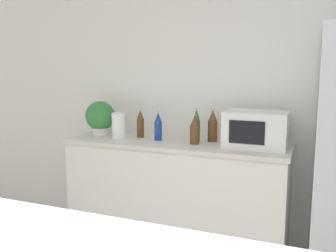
{
  "coord_description": "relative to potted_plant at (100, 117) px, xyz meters",
  "views": [
    {
      "loc": [
        0.56,
        -0.53,
        1.55
      ],
      "look_at": [
        -0.19,
        1.35,
        1.23
      ],
      "focal_mm": 40.0,
      "sensor_mm": 36.0,
      "label": 1
    }
  ],
  "objects": [
    {
      "name": "back_counter",
      "position": [
        0.76,
        -0.02,
        -0.63
      ],
      "size": [
        1.89,
        0.63,
        0.93
      ],
      "color": "white",
      "rests_on": "ground_plane"
    },
    {
      "name": "paper_towel_roll",
      "position": [
        0.25,
        -0.09,
        -0.05
      ],
      "size": [
        0.12,
        0.12,
        0.22
      ],
      "color": "white",
      "rests_on": "back_counter"
    },
    {
      "name": "wall_back",
      "position": [
        1.29,
        0.31,
        0.19
      ],
      "size": [
        8.0,
        0.06,
        2.55
      ],
      "color": "white",
      "rests_on": "ground_plane"
    },
    {
      "name": "potted_plant",
      "position": [
        0.0,
        0.0,
        0.0
      ],
      "size": [
        0.27,
        0.27,
        0.31
      ],
      "color": "silver",
      "rests_on": "back_counter"
    },
    {
      "name": "back_bottle_1",
      "position": [
        0.94,
        -0.08,
        -0.05
      ],
      "size": [
        0.08,
        0.08,
        0.24
      ],
      "color": "brown",
      "rests_on": "back_counter"
    },
    {
      "name": "back_bottle_2",
      "position": [
        0.6,
        -0.04,
        -0.05
      ],
      "size": [
        0.07,
        0.07,
        0.25
      ],
      "color": "navy",
      "rests_on": "back_counter"
    },
    {
      "name": "back_bottle_3",
      "position": [
        1.05,
        0.08,
        -0.03
      ],
      "size": [
        0.08,
        0.08,
        0.28
      ],
      "color": "brown",
      "rests_on": "back_counter"
    },
    {
      "name": "microwave",
      "position": [
        1.42,
        0.0,
        -0.02
      ],
      "size": [
        0.48,
        0.37,
        0.28
      ],
      "color": "white",
      "rests_on": "back_counter"
    },
    {
      "name": "back_bottle_4",
      "position": [
        0.92,
        0.02,
        -0.03
      ],
      "size": [
        0.06,
        0.06,
        0.29
      ],
      "color": "#2D6033",
      "rests_on": "back_counter"
    },
    {
      "name": "back_bottle_0",
      "position": [
        0.4,
        0.02,
        -0.04
      ],
      "size": [
        0.06,
        0.06,
        0.26
      ],
      "color": "brown",
      "rests_on": "back_counter"
    }
  ]
}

